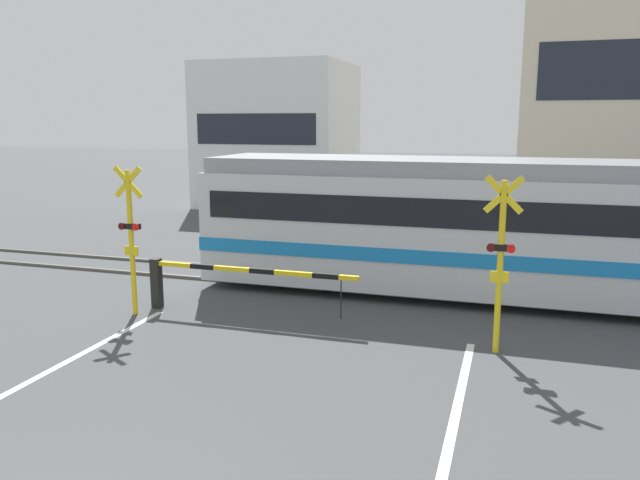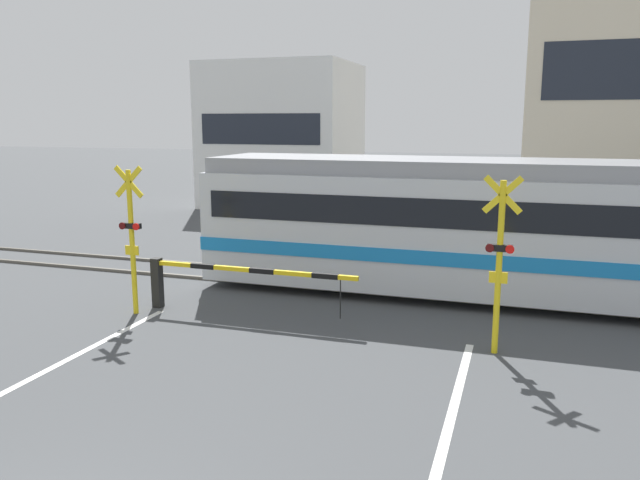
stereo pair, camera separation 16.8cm
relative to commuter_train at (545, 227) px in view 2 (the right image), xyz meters
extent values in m
cube|color=#5B564C|center=(-4.62, -0.72, -1.70)|extent=(50.00, 0.10, 0.08)
cube|color=#5B564C|center=(-4.62, 0.72, -1.70)|extent=(50.00, 0.10, 0.08)
cube|color=silver|center=(0.00, 0.00, -0.18)|extent=(16.03, 2.99, 2.65)
cube|color=gray|center=(0.00, 0.00, 1.33)|extent=(15.87, 2.63, 0.36)
cube|color=#197AC6|center=(0.00, 0.00, -0.58)|extent=(16.05, 3.05, 0.32)
cube|color=black|center=(0.00, 0.00, 0.42)|extent=(15.39, 3.04, 0.64)
cube|color=black|center=(-8.03, 0.00, 0.42)|extent=(0.03, 2.09, 0.80)
cylinder|color=black|center=(-4.97, -0.72, -1.36)|extent=(0.76, 0.12, 0.76)
cylinder|color=black|center=(-4.97, 0.72, -1.36)|extent=(0.76, 0.12, 0.76)
cube|color=black|center=(-8.19, -3.23, -1.17)|extent=(0.20, 0.20, 1.12)
cube|color=yellow|center=(-5.87, -3.23, -0.71)|extent=(4.64, 0.09, 0.09)
cube|color=black|center=(-7.03, -3.23, -0.71)|extent=(0.56, 0.10, 0.10)
cube|color=black|center=(-5.64, -3.23, -0.71)|extent=(0.56, 0.10, 0.10)
cube|color=black|center=(-4.24, -3.23, -0.71)|extent=(0.56, 0.10, 0.10)
cylinder|color=black|center=(-3.92, -3.23, -1.17)|extent=(0.02, 0.02, 0.82)
cube|color=black|center=(-1.05, 3.14, -1.17)|extent=(0.20, 0.20, 1.12)
cube|color=yellow|center=(-3.37, 3.14, -0.71)|extent=(4.64, 0.09, 0.09)
cube|color=black|center=(-2.21, 3.14, -0.71)|extent=(0.56, 0.10, 0.10)
cube|color=black|center=(-3.60, 3.14, -0.71)|extent=(0.56, 0.10, 0.10)
cube|color=black|center=(-4.99, 3.14, -0.71)|extent=(0.56, 0.10, 0.10)
cylinder|color=black|center=(-5.32, 3.14, -1.17)|extent=(0.02, 0.02, 0.82)
cylinder|color=yellow|center=(-8.39, -3.79, -0.18)|extent=(0.11, 0.11, 3.12)
cube|color=yellow|center=(-8.39, -3.79, 1.13)|extent=(0.68, 0.04, 0.68)
cube|color=yellow|center=(-8.39, -3.79, 1.13)|extent=(0.68, 0.04, 0.68)
cube|color=black|center=(-8.39, -3.79, 0.20)|extent=(0.44, 0.12, 0.12)
cylinder|color=#4C0C0C|center=(-8.56, -3.87, 0.20)|extent=(0.15, 0.03, 0.15)
cylinder|color=red|center=(-8.22, -3.87, 0.20)|extent=(0.15, 0.03, 0.15)
cube|color=yellow|center=(-8.39, -3.81, -0.33)|extent=(0.32, 0.03, 0.20)
cylinder|color=yellow|center=(-0.85, -3.79, -0.18)|extent=(0.11, 0.11, 3.12)
cube|color=yellow|center=(-0.85, -3.79, 1.13)|extent=(0.68, 0.04, 0.68)
cube|color=yellow|center=(-0.85, -3.79, 1.13)|extent=(0.68, 0.04, 0.68)
cube|color=black|center=(-0.85, -3.79, 0.20)|extent=(0.44, 0.12, 0.12)
cylinder|color=#4C0C0C|center=(-1.02, -3.87, 0.20)|extent=(0.15, 0.03, 0.15)
cylinder|color=red|center=(-0.68, -3.87, 0.20)|extent=(0.15, 0.03, 0.15)
cube|color=yellow|center=(-0.85, -3.81, -0.33)|extent=(0.32, 0.03, 0.20)
cube|color=white|center=(-11.96, 14.07, 1.69)|extent=(6.85, 5.74, 6.86)
cube|color=#1E232D|center=(-11.96, 11.19, 2.04)|extent=(5.75, 0.03, 1.37)
cube|color=beige|center=(3.03, 14.07, 3.72)|extent=(7.46, 5.74, 10.90)
cube|color=#1E232D|center=(3.03, 11.19, 4.26)|extent=(6.27, 0.03, 2.18)
camera|label=1|loc=(-0.66, -14.98, 2.38)|focal=35.00mm
camera|label=2|loc=(-0.50, -14.93, 2.38)|focal=35.00mm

